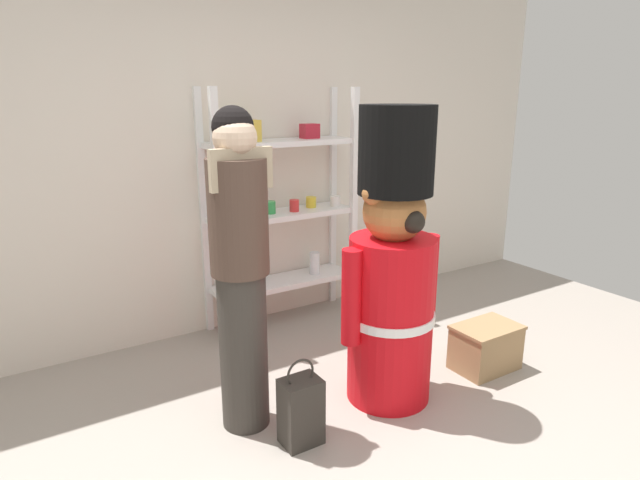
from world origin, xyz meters
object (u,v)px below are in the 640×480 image
Objects in this scene: display_crate at (486,347)px; merchandise_shelf at (280,210)px; teddy_bear_guard at (392,273)px; person_shopper at (240,266)px; shopping_bag at (301,411)px.

merchandise_shelf is at bearing 118.81° from display_crate.
merchandise_shelf is at bearing 90.68° from teddy_bear_guard.
merchandise_shelf is 1.06× the size of person_shopper.
merchandise_shelf is 1.30m from teddy_bear_guard.
teddy_bear_guard is 3.56× the size of shopping_bag.
shopping_bag is at bearing -178.63° from display_crate.
teddy_bear_guard is at bearing -89.32° from merchandise_shelf.
teddy_bear_guard is 0.97m from display_crate.
shopping_bag is at bearing -114.65° from merchandise_shelf.
merchandise_shelf reaches higher than teddy_bear_guard.
teddy_bear_guard is at bearing -13.43° from person_shopper.
merchandise_shelf is 1.06× the size of teddy_bear_guard.
person_shopper is (-0.81, -1.10, 0.01)m from merchandise_shelf.
merchandise_shelf is 1.74m from display_crate.
shopping_bag is at bearing -62.03° from person_shopper.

